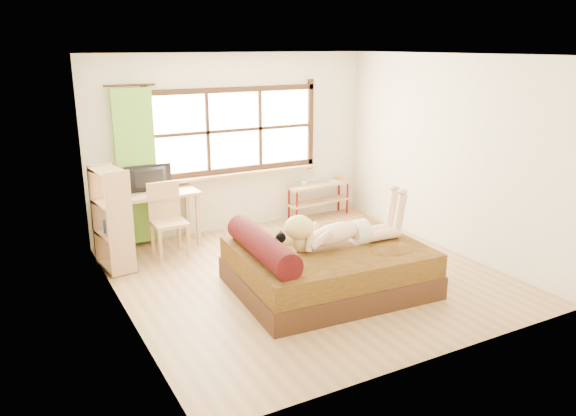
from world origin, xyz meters
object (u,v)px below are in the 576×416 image
woman (342,218)px  chair (167,215)px  pipe_shelf (319,193)px  bed (324,266)px  bookshelf (112,219)px  desk (152,200)px  kitten (270,242)px

woman → chair: size_ratio=1.50×
chair → pipe_shelf: bearing=9.7°
bed → pipe_shelf: 2.92m
bookshelf → chair: bearing=6.7°
bed → chair: 2.42m
woman → desk: 2.92m
bed → desk: 2.79m
woman → pipe_shelf: (1.27, 2.57, -0.44)m
desk → bookshelf: bookshelf is taller
kitten → chair: size_ratio=0.32×
chair → woman: bearing=-54.8°
woman → kitten: bearing=173.8°
bed → pipe_shelf: size_ratio=1.93×
pipe_shelf → chair: bearing=-175.5°
bed → bookshelf: (-2.05, 1.81, 0.39)m
bed → pipe_shelf: bed is taller
kitten → bookshelf: bearing=132.4°
bed → desk: size_ratio=1.76×
pipe_shelf → bookshelf: bookshelf is taller
bed → pipe_shelf: bearing=63.1°
chair → bookshelf: size_ratio=0.75×
desk → pipe_shelf: size_ratio=1.10×
woman → bookshelf: bearing=143.9°
woman → desk: size_ratio=1.18×
chair → kitten: bearing=-72.7°
bookshelf → woman: bearing=-49.0°
woman → bookshelf: size_ratio=1.13×
bed → kitten: 0.77m
desk → kitten: bearing=-73.0°
woman → pipe_shelf: bearing=67.2°
bed → bookshelf: 2.76m
pipe_shelf → woman: bearing=-121.8°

